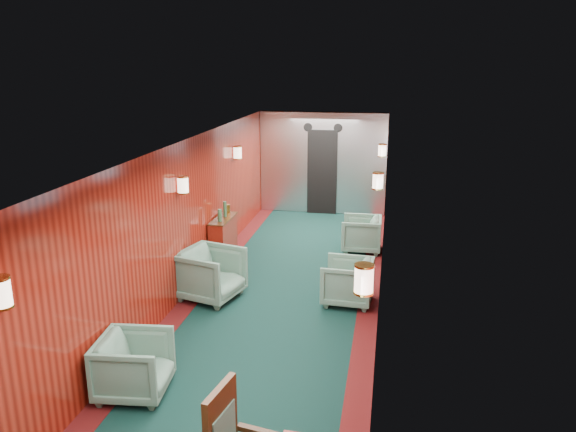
{
  "coord_description": "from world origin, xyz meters",
  "views": [
    {
      "loc": [
        1.57,
        -7.11,
        3.57
      ],
      "look_at": [
        0.0,
        1.4,
        1.15
      ],
      "focal_mm": 35.0,
      "sensor_mm": 36.0,
      "label": 1
    }
  ],
  "objects_px": {
    "armchair_right_far": "(361,234)",
    "armchair_right_near": "(347,282)",
    "armchair_left_near": "(134,366)",
    "armchair_left_far": "(211,274)",
    "credenza": "(223,239)"
  },
  "relations": [
    {
      "from": "armchair_right_near",
      "to": "armchair_right_far",
      "type": "relative_size",
      "value": 1.0
    },
    {
      "from": "armchair_left_far",
      "to": "armchair_left_near",
      "type": "bearing_deg",
      "value": -165.45
    },
    {
      "from": "armchair_left_near",
      "to": "armchair_right_far",
      "type": "height_order",
      "value": "armchair_left_near"
    },
    {
      "from": "armchair_left_near",
      "to": "armchair_left_far",
      "type": "distance_m",
      "value": 2.62
    },
    {
      "from": "armchair_left_near",
      "to": "armchair_left_far",
      "type": "relative_size",
      "value": 0.87
    },
    {
      "from": "armchair_right_near",
      "to": "armchair_right_far",
      "type": "height_order",
      "value": "same"
    },
    {
      "from": "credenza",
      "to": "armchair_right_near",
      "type": "height_order",
      "value": "credenza"
    },
    {
      "from": "armchair_left_near",
      "to": "armchair_right_near",
      "type": "height_order",
      "value": "armchair_left_near"
    },
    {
      "from": "armchair_left_far",
      "to": "armchair_right_near",
      "type": "height_order",
      "value": "armchair_left_far"
    },
    {
      "from": "armchair_right_far",
      "to": "armchair_right_near",
      "type": "bearing_deg",
      "value": -2.21
    },
    {
      "from": "armchair_left_near",
      "to": "armchair_right_far",
      "type": "relative_size",
      "value": 1.01
    },
    {
      "from": "armchair_left_near",
      "to": "armchair_right_near",
      "type": "xyz_separation_m",
      "value": [
        2.1,
        2.84,
        -0.0
      ]
    },
    {
      "from": "credenza",
      "to": "armchair_left_far",
      "type": "height_order",
      "value": "credenza"
    },
    {
      "from": "armchair_left_far",
      "to": "armchair_right_far",
      "type": "bearing_deg",
      "value": -23.81
    },
    {
      "from": "credenza",
      "to": "armchair_right_far",
      "type": "height_order",
      "value": "credenza"
    }
  ]
}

